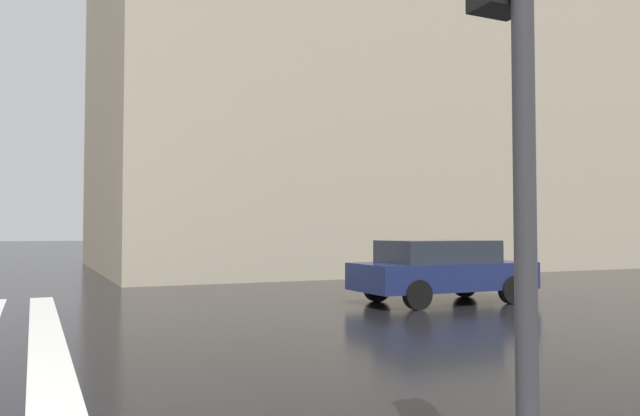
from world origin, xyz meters
The scene contains 3 objects.
haussmann_block_corner centered at (20.15, -15.65, 12.51)m, with size 15.29×22.59×25.55m.
traffic_signal_post centered at (-3.39, -4.39, 2.71)m, with size 0.44×0.30×3.55m.
car_navy centered at (5.50, -10.42, 0.76)m, with size 1.85×4.10×1.41m.
Camera 1 is at (-6.01, -2.02, 1.61)m, focal length 34.62 mm.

